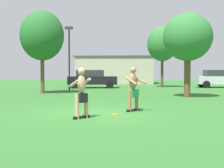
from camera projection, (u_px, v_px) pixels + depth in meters
ground_plane at (97, 113)px, 11.23m from camera, size 80.00×80.00×0.00m
player_near at (81, 92)px, 9.99m from camera, size 0.73×0.76×1.63m
player_in_green at (133, 87)px, 11.73m from camera, size 0.84×0.76×1.69m
frisbee at (115, 115)px, 10.83m from camera, size 0.29×0.29×0.03m
car_silver_near_post at (220, 78)px, 28.22m from camera, size 4.37×2.17×1.58m
car_black_mid_lot at (92, 79)px, 27.69m from camera, size 4.47×2.41×1.58m
lamp_post at (69, 51)px, 23.87m from camera, size 0.60×0.24×4.87m
outbuilding_behind_lot at (115, 70)px, 37.37m from camera, size 9.17×5.08×3.21m
tree_left_field at (42, 36)px, 20.97m from camera, size 2.93×2.93×5.55m
tree_right_field at (188, 37)px, 17.89m from camera, size 2.80×2.80×4.84m
tree_near_building at (162, 44)px, 28.72m from camera, size 2.78×2.78×5.58m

